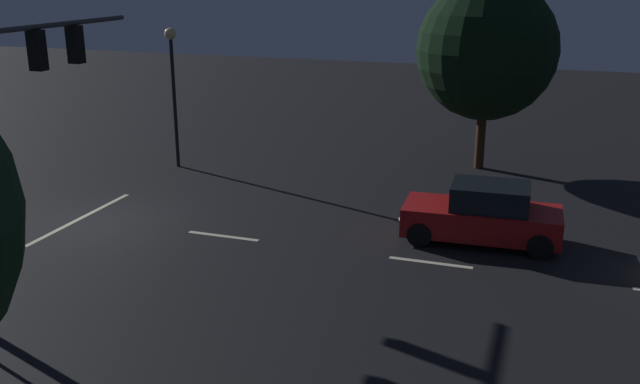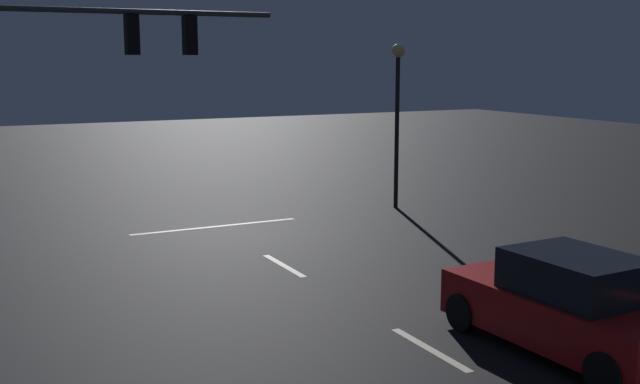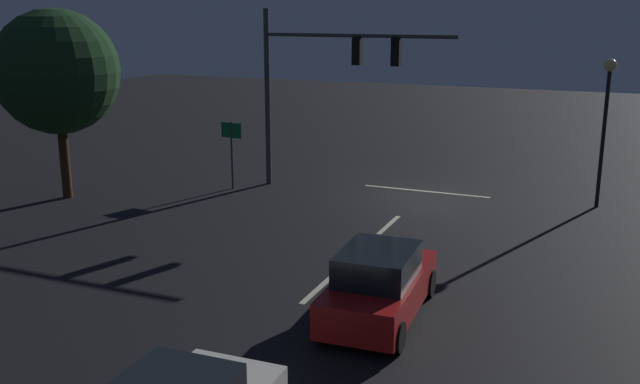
% 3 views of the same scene
% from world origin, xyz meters
% --- Properties ---
extents(ground_plane, '(80.00, 80.00, 0.00)m').
position_xyz_m(ground_plane, '(0.00, 0.00, 0.00)').
color(ground_plane, black).
extents(traffic_signal_assembly, '(7.64, 0.47, 6.96)m').
position_xyz_m(traffic_signal_assembly, '(3.89, 0.34, 4.67)').
color(traffic_signal_assembly, '#383A3D').
rests_on(traffic_signal_assembly, ground_plane).
extents(lane_dash_far, '(0.16, 2.20, 0.01)m').
position_xyz_m(lane_dash_far, '(0.00, 4.00, 0.00)').
color(lane_dash_far, beige).
rests_on(lane_dash_far, ground_plane).
extents(lane_dash_mid, '(0.16, 2.20, 0.01)m').
position_xyz_m(lane_dash_mid, '(0.00, 10.00, 0.00)').
color(lane_dash_mid, beige).
rests_on(lane_dash_mid, ground_plane).
extents(stop_bar, '(5.00, 0.16, 0.01)m').
position_xyz_m(stop_bar, '(0.00, -0.84, 0.00)').
color(stop_bar, beige).
rests_on(stop_bar, ground_plane).
extents(car_approaching, '(2.07, 4.43, 1.70)m').
position_xyz_m(car_approaching, '(-1.96, 11.09, 0.80)').
color(car_approaching, maroon).
rests_on(car_approaching, ground_plane).
extents(street_lamp_left_kerb, '(0.44, 0.44, 5.28)m').
position_xyz_m(street_lamp_left_kerb, '(-6.26, -1.00, 3.68)').
color(street_lamp_left_kerb, black).
rests_on(street_lamp_left_kerb, ground_plane).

